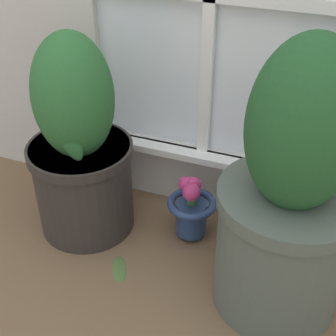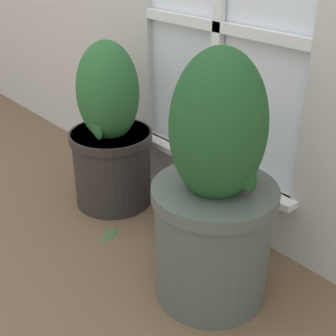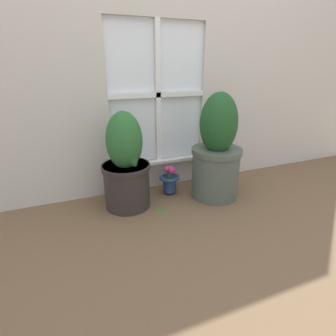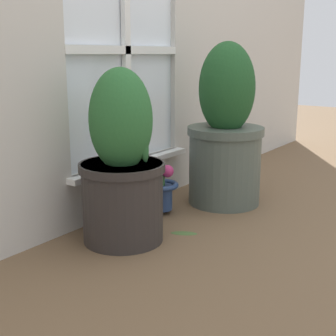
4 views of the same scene
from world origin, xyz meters
name	(u,v)px [view 2 (image 2 of 4)]	position (x,y,z in m)	size (l,w,h in m)	color
ground_plane	(110,262)	(0.00, 0.00, 0.00)	(10.00, 10.00, 0.00)	brown
potted_plant_left	(111,137)	(-0.33, 0.25, 0.29)	(0.33, 0.33, 0.67)	#2D2826
potted_plant_right	(214,198)	(0.33, 0.16, 0.34)	(0.37, 0.37, 0.78)	#4C564C
flower_vase	(182,203)	(0.02, 0.32, 0.12)	(0.16, 0.16, 0.23)	navy
fallen_leaf	(110,234)	(-0.13, 0.09, 0.00)	(0.09, 0.12, 0.01)	#476633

